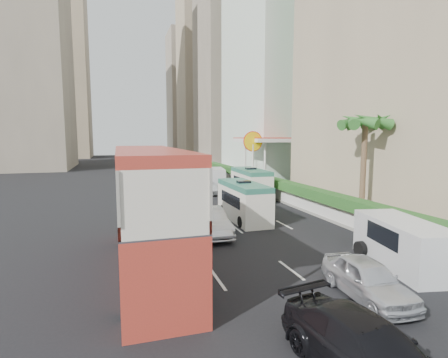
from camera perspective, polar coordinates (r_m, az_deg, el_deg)
name	(u,v)px	position (r m, az deg, el deg)	size (l,w,h in m)	color
ground_plane	(279,254)	(17.19, 8.91, -12.02)	(200.00, 200.00, 0.00)	black
double_decker_bus	(149,210)	(14.95, -12.14, -4.90)	(2.50, 11.00, 5.06)	#B83829
car_silver_lane_a	(209,235)	(20.16, -2.40, -9.10)	(1.63, 4.66, 1.54)	silver
car_silver_lane_b	(366,298)	(13.70, 22.23, -17.51)	(1.62, 4.02, 1.37)	silver
van_asset	(204,193)	(34.76, -3.21, -2.34)	(2.41, 5.23, 1.45)	silver
minibus_near	(244,201)	(23.46, 3.21, -3.67)	(1.89, 5.68, 2.52)	silver
minibus_far	(251,184)	(31.58, 4.37, -0.82)	(2.01, 6.03, 2.67)	silver
panel_van_near	(403,244)	(17.03, 27.22, -9.38)	(1.99, 4.98, 1.99)	silver
panel_van_far	(215,176)	(41.29, -1.40, 0.44)	(1.88, 4.69, 1.88)	silver
sidewalk	(256,182)	(43.13, 5.18, -0.45)	(6.00, 120.00, 0.18)	#99968C
kerb_wall	(273,191)	(31.95, 7.99, -1.97)	(0.30, 44.00, 1.00)	silver
hedge	(273,182)	(31.83, 8.01, -0.46)	(1.10, 44.00, 0.70)	#2D6626
palm_tree	(363,171)	(23.99, 21.77, 1.20)	(0.36, 0.36, 6.40)	brown
shell_station	(270,161)	(41.44, 7.55, 2.92)	(6.50, 8.00, 5.50)	silver
tower_mid	(237,45)	(79.28, 2.21, 21.04)	(16.00, 16.00, 50.00)	gray
tower_far_a	(206,78)	(100.94, -3.03, 16.21)	(14.00, 14.00, 44.00)	tan
tower_far_b	(190,94)	(121.91, -5.60, 13.61)	(14.00, 14.00, 40.00)	gray
tower_left_a	(8,15)	(74.47, -31.80, 21.80)	(18.00, 18.00, 52.00)	gray
tower_left_b	(56,71)	(107.08, -25.72, 15.56)	(16.00, 16.00, 46.00)	tan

